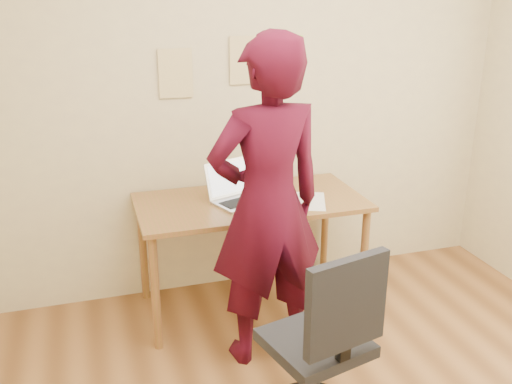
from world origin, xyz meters
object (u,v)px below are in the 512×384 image
object	(u,v)px
laptop	(237,193)
office_chair	(323,355)
phone	(288,208)
desk	(250,213)
person	(267,206)

from	to	relation	value
laptop	office_chair	distance (m)	1.25
laptop	office_chair	xyz separation A→B (m)	(0.07, -1.18, -0.38)
office_chair	phone	bearing A→B (deg)	65.43
laptop	desk	bearing A→B (deg)	-28.89
desk	office_chair	xyz separation A→B (m)	(-0.01, -1.17, -0.25)
desk	phone	world-z (taller)	phone
desk	person	size ratio (longest dim) A/B	0.78
desk	office_chair	world-z (taller)	office_chair
laptop	office_chair	world-z (taller)	laptop
laptop	phone	bearing A→B (deg)	-61.95
laptop	person	xyz separation A→B (m)	(0.02, -0.53, 0.11)
laptop	phone	distance (m)	0.34
office_chair	laptop	bearing A→B (deg)	79.54
office_chair	person	distance (m)	0.82
laptop	person	size ratio (longest dim) A/B	0.23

